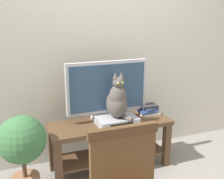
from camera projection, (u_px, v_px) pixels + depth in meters
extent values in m
cube|color=beige|center=(99.00, 35.00, 3.01)|extent=(7.00, 0.12, 2.80)
cube|color=#513823|center=(110.00, 124.00, 2.87)|extent=(1.28, 0.45, 0.04)
cube|color=#513823|center=(58.00, 166.00, 2.58)|extent=(0.07, 0.07, 0.48)
cube|color=#513823|center=(166.00, 145.00, 2.99)|extent=(0.07, 0.07, 0.48)
cube|color=#513823|center=(52.00, 149.00, 2.89)|extent=(0.07, 0.07, 0.48)
cube|color=#513823|center=(151.00, 132.00, 3.31)|extent=(0.07, 0.07, 0.48)
cube|color=#513823|center=(110.00, 154.00, 2.97)|extent=(1.18, 0.37, 0.02)
cube|color=#B7B7BC|center=(107.00, 118.00, 2.94)|extent=(0.32, 0.20, 0.03)
cube|color=#B7B7BC|center=(107.00, 114.00, 2.92)|extent=(0.06, 0.04, 0.06)
cube|color=#B7B7BC|center=(107.00, 87.00, 2.84)|extent=(0.87, 0.05, 0.54)
cube|color=navy|center=(108.00, 87.00, 2.82)|extent=(0.81, 0.01, 0.48)
sphere|color=#2672F2|center=(144.00, 106.00, 3.03)|extent=(0.01, 0.01, 0.01)
cube|color=#ADADB2|center=(116.00, 120.00, 2.82)|extent=(0.41, 0.29, 0.07)
cube|color=black|center=(122.00, 125.00, 2.69)|extent=(0.25, 0.01, 0.04)
ellipsoid|color=#514C47|center=(116.00, 104.00, 2.78)|extent=(0.20, 0.26, 0.28)
ellipsoid|color=#514C47|center=(118.00, 97.00, 2.72)|extent=(0.17, 0.17, 0.25)
sphere|color=#514C47|center=(118.00, 83.00, 2.67)|extent=(0.11, 0.11, 0.11)
cone|color=#514C47|center=(115.00, 76.00, 2.64)|extent=(0.05, 0.05, 0.06)
cone|color=#514C47|center=(121.00, 75.00, 2.67)|extent=(0.05, 0.05, 0.06)
sphere|color=#B2C64C|center=(118.00, 83.00, 2.62)|extent=(0.02, 0.02, 0.02)
sphere|color=#B2C64C|center=(123.00, 83.00, 2.63)|extent=(0.02, 0.02, 0.02)
cylinder|color=#514C47|center=(125.00, 117.00, 2.75)|extent=(0.10, 0.21, 0.04)
cube|color=brown|center=(123.00, 161.00, 1.73)|extent=(0.43, 0.04, 0.47)
cube|color=#4D331C|center=(123.00, 131.00, 1.68)|extent=(0.46, 0.05, 0.06)
cube|color=beige|center=(149.00, 113.00, 3.08)|extent=(0.22, 0.17, 0.03)
cube|color=#33477A|center=(147.00, 111.00, 3.07)|extent=(0.19, 0.16, 0.03)
cube|color=#33477A|center=(149.00, 109.00, 3.07)|extent=(0.19, 0.17, 0.03)
cube|color=#2D2D33|center=(148.00, 106.00, 3.07)|extent=(0.18, 0.15, 0.03)
cylinder|color=#332319|center=(25.00, 178.00, 2.49)|extent=(0.24, 0.24, 0.02)
cylinder|color=#4C3823|center=(24.00, 167.00, 2.46)|extent=(0.04, 0.04, 0.20)
sphere|color=#386B3D|center=(22.00, 139.00, 2.39)|extent=(0.43, 0.43, 0.43)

